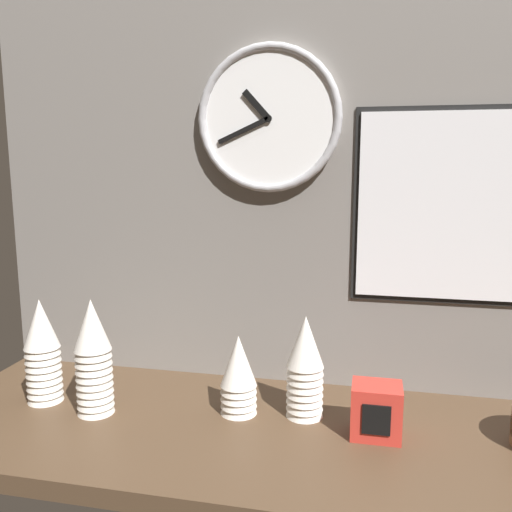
{
  "coord_description": "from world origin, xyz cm",
  "views": [
    {
      "loc": [
        16.52,
        -105.78,
        55.98
      ],
      "look_at": [
        -7.26,
        4.0,
        36.19
      ],
      "focal_mm": 38.0,
      "sensor_mm": 36.0,
      "label": 1
    }
  ],
  "objects_px": {
    "cup_stack_center": "(239,375)",
    "wall_clock": "(269,119)",
    "cup_stack_left": "(93,357)",
    "napkin_dispenser": "(376,410)",
    "cup_stack_far_left": "(42,351)",
    "menu_board": "(457,207)",
    "cup_stack_center_right": "(305,367)"
  },
  "relations": [
    {
      "from": "cup_stack_left",
      "to": "menu_board",
      "type": "xyz_separation_m",
      "value": [
        0.78,
        0.26,
        0.32
      ]
    },
    {
      "from": "cup_stack_far_left",
      "to": "cup_stack_left",
      "type": "bearing_deg",
      "value": -11.77
    },
    {
      "from": "cup_stack_left",
      "to": "menu_board",
      "type": "height_order",
      "value": "menu_board"
    },
    {
      "from": "menu_board",
      "to": "cup_stack_center_right",
      "type": "bearing_deg",
      "value": -150.87
    },
    {
      "from": "cup_stack_left",
      "to": "menu_board",
      "type": "distance_m",
      "value": 0.89
    },
    {
      "from": "cup_stack_center",
      "to": "napkin_dispenser",
      "type": "height_order",
      "value": "cup_stack_center"
    },
    {
      "from": "menu_board",
      "to": "cup_stack_far_left",
      "type": "bearing_deg",
      "value": -166.05
    },
    {
      "from": "cup_stack_center_right",
      "to": "napkin_dispenser",
      "type": "bearing_deg",
      "value": -20.11
    },
    {
      "from": "menu_board",
      "to": "napkin_dispenser",
      "type": "relative_size",
      "value": 4.24
    },
    {
      "from": "wall_clock",
      "to": "menu_board",
      "type": "bearing_deg",
      "value": 1.16
    },
    {
      "from": "wall_clock",
      "to": "napkin_dispenser",
      "type": "relative_size",
      "value": 3.15
    },
    {
      "from": "cup_stack_far_left",
      "to": "menu_board",
      "type": "relative_size",
      "value": 0.53
    },
    {
      "from": "cup_stack_center",
      "to": "cup_stack_center_right",
      "type": "bearing_deg",
      "value": 6.64
    },
    {
      "from": "cup_stack_left",
      "to": "napkin_dispenser",
      "type": "relative_size",
      "value": 2.39
    },
    {
      "from": "cup_stack_left",
      "to": "wall_clock",
      "type": "bearing_deg",
      "value": 36.14
    },
    {
      "from": "cup_stack_center_right",
      "to": "cup_stack_center",
      "type": "xyz_separation_m",
      "value": [
        -0.15,
        -0.02,
        -0.02
      ]
    },
    {
      "from": "menu_board",
      "to": "napkin_dispenser",
      "type": "distance_m",
      "value": 0.49
    },
    {
      "from": "cup_stack_left",
      "to": "cup_stack_center_right",
      "type": "bearing_deg",
      "value": 10.18
    },
    {
      "from": "cup_stack_center_right",
      "to": "cup_stack_left",
      "type": "bearing_deg",
      "value": -169.82
    },
    {
      "from": "napkin_dispenser",
      "to": "cup_stack_far_left",
      "type": "bearing_deg",
      "value": 179.67
    },
    {
      "from": "cup_stack_center_right",
      "to": "napkin_dispenser",
      "type": "relative_size",
      "value": 2.09
    },
    {
      "from": "wall_clock",
      "to": "cup_stack_center",
      "type": "bearing_deg",
      "value": -99.28
    },
    {
      "from": "cup_stack_center_right",
      "to": "cup_stack_left",
      "type": "xyz_separation_m",
      "value": [
        -0.46,
        -0.08,
        0.02
      ]
    },
    {
      "from": "cup_stack_far_left",
      "to": "cup_stack_center",
      "type": "relative_size",
      "value": 1.36
    },
    {
      "from": "cup_stack_far_left",
      "to": "wall_clock",
      "type": "bearing_deg",
      "value": 24.23
    },
    {
      "from": "cup_stack_center",
      "to": "wall_clock",
      "type": "bearing_deg",
      "value": 80.72
    },
    {
      "from": "cup_stack_far_left",
      "to": "napkin_dispenser",
      "type": "height_order",
      "value": "cup_stack_far_left"
    },
    {
      "from": "cup_stack_far_left",
      "to": "napkin_dispenser",
      "type": "xyz_separation_m",
      "value": [
        0.76,
        -0.0,
        -0.07
      ]
    },
    {
      "from": "cup_stack_left",
      "to": "napkin_dispenser",
      "type": "distance_m",
      "value": 0.62
    },
    {
      "from": "napkin_dispenser",
      "to": "cup_stack_center",
      "type": "bearing_deg",
      "value": 172.51
    },
    {
      "from": "cup_stack_far_left",
      "to": "napkin_dispenser",
      "type": "relative_size",
      "value": 2.24
    },
    {
      "from": "cup_stack_far_left",
      "to": "cup_stack_center_right",
      "type": "relative_size",
      "value": 1.07
    }
  ]
}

